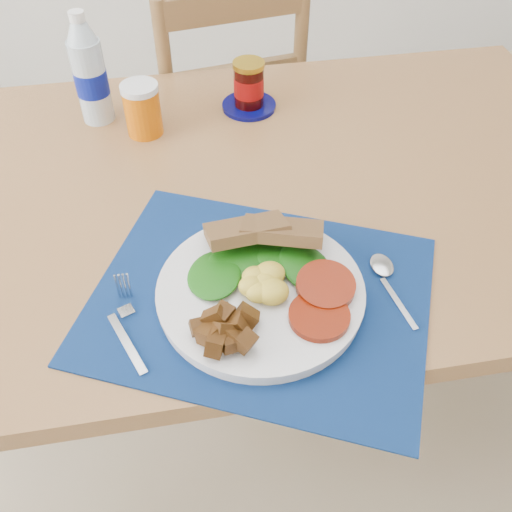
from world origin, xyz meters
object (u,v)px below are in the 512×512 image
(breakfast_plate, at_px, (257,290))
(jam_on_saucer, at_px, (249,88))
(water_bottle, at_px, (90,75))
(chair_far, at_px, (225,101))
(juice_glass, at_px, (143,111))

(breakfast_plate, relative_size, jam_on_saucer, 2.62)
(jam_on_saucer, bearing_deg, water_bottle, 177.81)
(water_bottle, xyz_separation_m, jam_on_saucer, (0.33, -0.01, -0.05))
(breakfast_plate, bearing_deg, jam_on_saucer, 84.94)
(chair_far, height_order, breakfast_plate, chair_far)
(water_bottle, distance_m, juice_glass, 0.13)
(chair_far, distance_m, juice_glass, 0.51)
(breakfast_plate, distance_m, juice_glass, 0.52)
(juice_glass, distance_m, jam_on_saucer, 0.24)
(breakfast_plate, bearing_deg, chair_far, 88.96)
(juice_glass, relative_size, jam_on_saucer, 0.86)
(water_bottle, xyz_separation_m, juice_glass, (0.10, -0.07, -0.05))
(breakfast_plate, xyz_separation_m, water_bottle, (-0.25, 0.56, 0.08))
(water_bottle, height_order, jam_on_saucer, water_bottle)
(jam_on_saucer, bearing_deg, breakfast_plate, -98.08)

